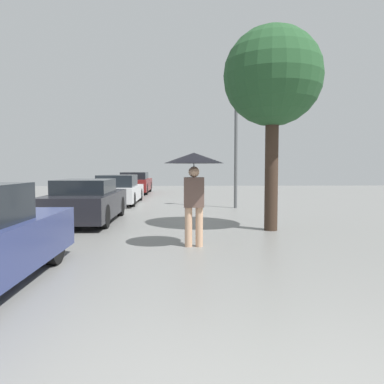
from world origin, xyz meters
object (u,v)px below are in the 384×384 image
(parked_car_third, at_px, (118,190))
(street_lamp, at_px, (236,112))
(parked_car_second, at_px, (87,201))
(parked_car_farthest, at_px, (135,183))
(tree, at_px, (273,78))
(pedestrian, at_px, (194,169))

(parked_car_third, bearing_deg, street_lamp, -22.56)
(parked_car_second, xyz_separation_m, parked_car_farthest, (-0.03, 11.89, 0.03))
(parked_car_second, distance_m, street_lamp, 6.59)
(parked_car_second, xyz_separation_m, parked_car_third, (0.02, 5.40, -0.01))
(tree, bearing_deg, parked_car_third, 124.23)
(pedestrian, bearing_deg, street_lamp, 75.03)
(tree, xyz_separation_m, street_lamp, (-0.09, 5.10, -0.02))
(pedestrian, xyz_separation_m, parked_car_farthest, (-2.91, 15.37, -0.88))
(parked_car_third, bearing_deg, parked_car_second, -90.16)
(parked_car_farthest, relative_size, street_lamp, 0.88)
(tree, bearing_deg, parked_car_second, 161.06)
(pedestrian, bearing_deg, parked_car_third, 107.86)
(pedestrian, xyz_separation_m, street_lamp, (1.85, 6.92, 2.12))
(parked_car_farthest, bearing_deg, street_lamp, -60.59)
(parked_car_farthest, xyz_separation_m, tree, (4.84, -13.54, 3.02))
(parked_car_second, relative_size, street_lamp, 0.79)
(parked_car_second, distance_m, parked_car_farthest, 11.89)
(tree, bearing_deg, street_lamp, 90.97)
(parked_car_third, bearing_deg, parked_car_farthest, 90.39)
(parked_car_third, relative_size, tree, 0.92)
(pedestrian, relative_size, tree, 0.37)
(pedestrian, bearing_deg, parked_car_second, 129.59)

